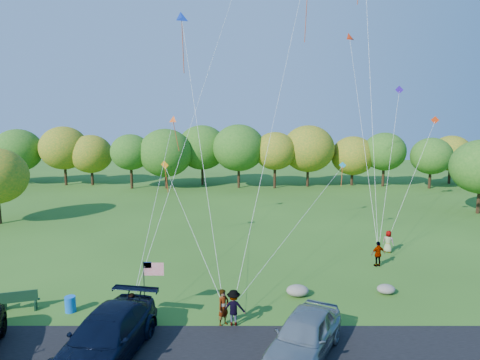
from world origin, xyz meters
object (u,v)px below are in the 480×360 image
object	(u,v)px
minivan_navy	(106,337)
flyer_c	(234,308)
flyer_e	(388,241)
minivan_silver	(304,335)
flyer_a	(223,307)
flyer_d	(378,254)
park_bench	(19,300)
trash_barrel	(70,304)
flyer_b	(132,309)

from	to	relation	value
minivan_navy	flyer_c	size ratio (longest dim) A/B	3.67
minivan_navy	flyer_e	xyz separation A→B (m)	(16.31, 13.66, -0.20)
minivan_silver	flyer_a	size ratio (longest dim) A/B	2.97
flyer_d	park_bench	bearing A→B (deg)	2.12
minivan_silver	trash_barrel	world-z (taller)	minivan_silver
flyer_c	flyer_a	bearing A→B (deg)	2.19
flyer_e	flyer_d	bearing A→B (deg)	96.12
minivan_navy	trash_barrel	distance (m)	5.34
flyer_e	park_bench	distance (m)	24.07
flyer_a	trash_barrel	size ratio (longest dim) A/B	2.21
minivan_silver	flyer_e	bearing A→B (deg)	85.80
park_bench	flyer_a	bearing A→B (deg)	-24.78
flyer_a	flyer_e	bearing A→B (deg)	-4.48
flyer_b	park_bench	world-z (taller)	flyer_b
flyer_a	flyer_c	world-z (taller)	flyer_a
minivan_silver	park_bench	size ratio (longest dim) A/B	2.85
flyer_a	trash_barrel	world-z (taller)	flyer_a
trash_barrel	minivan_navy	bearing A→B (deg)	-53.19
minivan_silver	trash_barrel	distance (m)	12.09
flyer_d	trash_barrel	size ratio (longest dim) A/B	2.08
flyer_d	flyer_e	world-z (taller)	flyer_d
flyer_a	flyer_d	bearing A→B (deg)	-8.94
minivan_navy	flyer_e	bearing A→B (deg)	49.82
flyer_e	flyer_a	bearing A→B (deg)	78.85
flyer_d	flyer_e	size ratio (longest dim) A/B	1.05
flyer_c	flyer_d	size ratio (longest dim) A/B	1.04
flyer_a	flyer_b	xyz separation A→B (m)	(-4.37, 0.00, -0.11)
minivan_navy	flyer_c	bearing A→B (deg)	38.75
park_bench	trash_barrel	size ratio (longest dim) A/B	2.30
flyer_c	flyer_d	world-z (taller)	flyer_c
flyer_d	park_bench	distance (m)	21.53
flyer_d	minivan_navy	bearing A→B (deg)	21.25
minivan_navy	park_bench	distance (m)	7.39
flyer_d	trash_barrel	xyz separation A→B (m)	(-17.84, -6.52, -0.44)
minivan_navy	flyer_e	distance (m)	21.28
flyer_c	flyer_e	distance (m)	15.48
flyer_e	trash_barrel	bearing A→B (deg)	61.67
minivan_silver	flyer_b	xyz separation A→B (m)	(-7.85, 2.67, -0.18)
minivan_silver	flyer_b	world-z (taller)	minivan_silver
flyer_d	park_bench	world-z (taller)	flyer_d
flyer_a	park_bench	world-z (taller)	flyer_a
minivan_navy	flyer_a	distance (m)	5.53
trash_barrel	flyer_c	bearing A→B (deg)	-9.33
minivan_silver	trash_barrel	xyz separation A→B (m)	(-11.38, 4.05, -0.56)
flyer_c	trash_barrel	distance (m)	8.52
flyer_d	flyer_b	bearing A→B (deg)	13.84
flyer_d	trash_barrel	world-z (taller)	flyer_d
minivan_silver	trash_barrel	bearing A→B (deg)	-172.68
flyer_e	minivan_silver	bearing A→B (deg)	94.82
minivan_navy	flyer_b	xyz separation A→B (m)	(0.35, 2.87, -0.21)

